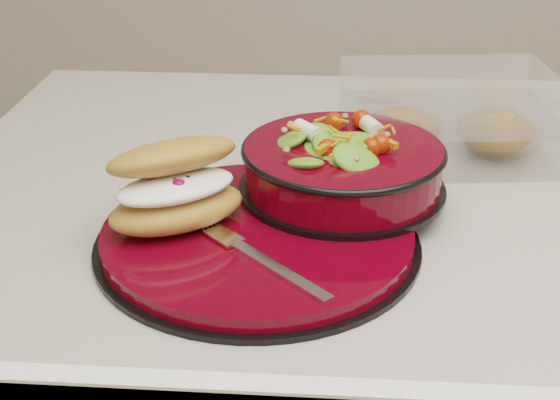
# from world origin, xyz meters

# --- Properties ---
(dinner_plate) EXTENTS (0.31, 0.31, 0.02)m
(dinner_plate) POSITION_xyz_m (-0.24, -0.16, 0.91)
(dinner_plate) COLOR black
(dinner_plate) RESTS_ON island_counter
(salad_bowl) EXTENTS (0.21, 0.21, 0.09)m
(salad_bowl) POSITION_xyz_m (-0.16, -0.08, 0.95)
(salad_bowl) COLOR black
(salad_bowl) RESTS_ON dinner_plate
(croissant) EXTENTS (0.15, 0.15, 0.08)m
(croissant) POSITION_xyz_m (-0.32, -0.16, 0.96)
(croissant) COLOR #BC7739
(croissant) RESTS_ON dinner_plate
(fork) EXTENTS (0.12, 0.12, 0.00)m
(fork) POSITION_xyz_m (-0.23, -0.22, 0.92)
(fork) COLOR silver
(fork) RESTS_ON dinner_plate
(pastry_box) EXTENTS (0.26, 0.21, 0.09)m
(pastry_box) POSITION_xyz_m (-0.04, 0.08, 0.94)
(pastry_box) COLOR white
(pastry_box) RESTS_ON island_counter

